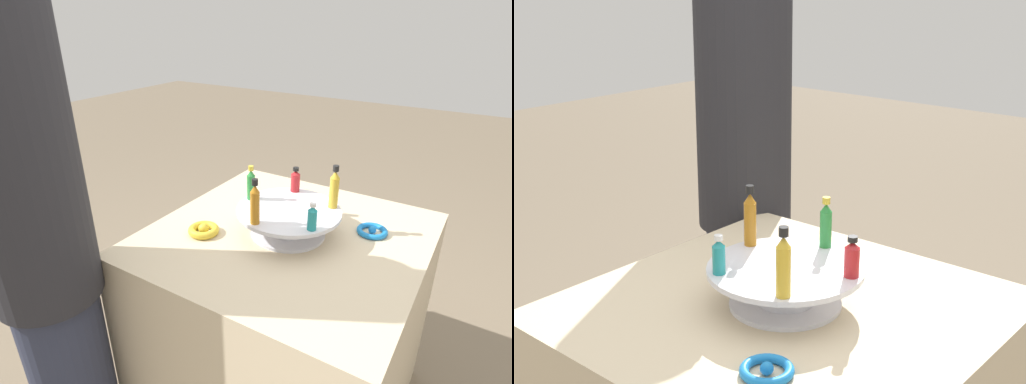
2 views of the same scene
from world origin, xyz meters
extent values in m
cube|color=beige|center=(0.00, 0.00, 0.39)|extent=(0.86, 0.86, 0.79)
cylinder|color=silver|center=(0.00, 0.00, 0.79)|extent=(0.24, 0.24, 0.01)
cylinder|color=silver|center=(0.00, 0.00, 0.83)|extent=(0.13, 0.13, 0.07)
cylinder|color=silver|center=(0.00, 0.00, 0.87)|extent=(0.34, 0.34, 0.01)
cylinder|color=#288438|center=(0.14, 0.00, 0.92)|extent=(0.03, 0.03, 0.08)
cone|color=#288438|center=(0.14, 0.00, 0.97)|extent=(0.03, 0.03, 0.02)
cylinder|color=gold|center=(0.14, 0.00, 0.99)|extent=(0.02, 0.02, 0.02)
cylinder|color=#AD6B19|center=(0.04, 0.14, 0.93)|extent=(0.03, 0.03, 0.10)
cone|color=#AD6B19|center=(0.04, 0.14, 0.99)|extent=(0.03, 0.03, 0.02)
cylinder|color=black|center=(0.04, 0.14, 1.01)|extent=(0.02, 0.02, 0.02)
cylinder|color=teal|center=(-0.12, 0.08, 0.91)|extent=(0.03, 0.03, 0.06)
cone|color=teal|center=(-0.12, 0.08, 0.95)|extent=(0.03, 0.03, 0.01)
cylinder|color=silver|center=(-0.12, 0.08, 0.96)|extent=(0.02, 0.02, 0.01)
cylinder|color=gold|center=(-0.11, -0.09, 0.93)|extent=(0.03, 0.03, 0.10)
cone|color=gold|center=(-0.11, -0.09, 0.99)|extent=(0.03, 0.03, 0.02)
cylinder|color=black|center=(-0.11, -0.09, 1.01)|extent=(0.02, 0.02, 0.02)
cylinder|color=#B21E23|center=(0.05, -0.14, 0.91)|extent=(0.03, 0.03, 0.06)
cone|color=#B21E23|center=(0.05, -0.14, 0.95)|extent=(0.03, 0.03, 0.01)
cylinder|color=black|center=(0.05, -0.14, 0.96)|extent=(0.02, 0.02, 0.01)
torus|color=gold|center=(0.24, 0.15, 0.80)|extent=(0.10, 0.10, 0.03)
sphere|color=gold|center=(0.24, 0.15, 0.81)|extent=(0.04, 0.04, 0.04)
torus|color=blue|center=(-0.24, -0.15, 0.80)|extent=(0.10, 0.10, 0.02)
sphere|color=blue|center=(-0.24, -0.15, 0.80)|extent=(0.03, 0.03, 0.03)
cylinder|color=#282D42|center=(0.48, 0.55, 0.36)|extent=(0.25, 0.25, 0.71)
cylinder|color=#232328|center=(0.48, 0.55, 1.12)|extent=(0.29, 0.29, 0.82)
camera|label=1|loc=(-0.52, 1.03, 1.46)|focal=28.00mm
camera|label=2|loc=(-1.09, -0.87, 1.50)|focal=50.00mm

